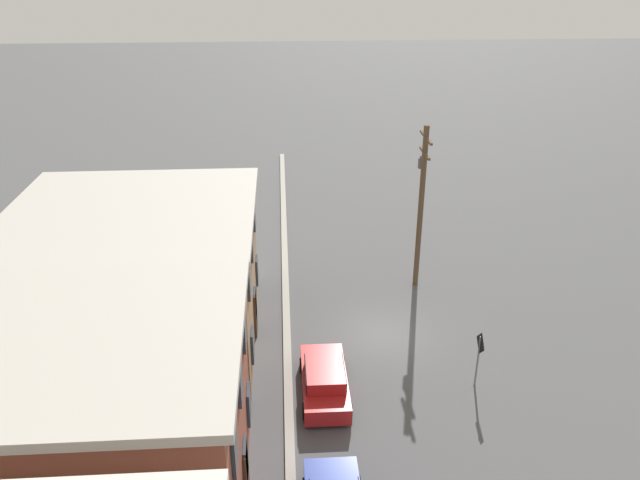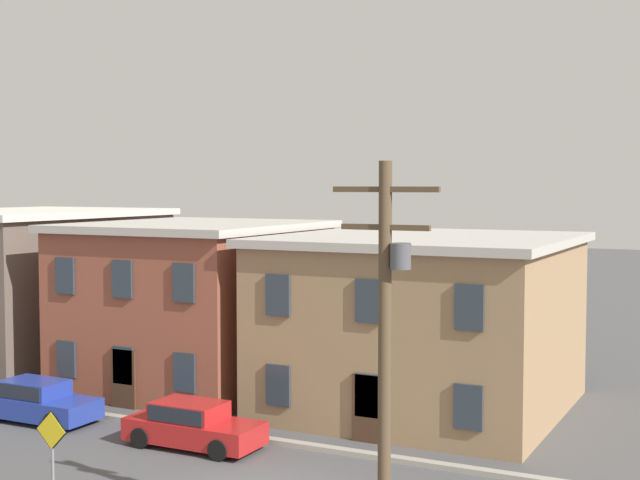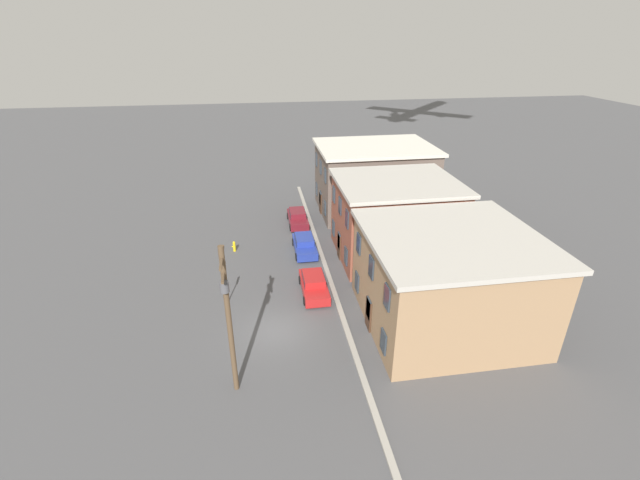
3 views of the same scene
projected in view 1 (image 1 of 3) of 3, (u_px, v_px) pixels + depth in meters
ground_plane at (382, 334)px, 29.45m from camera, size 200.00×200.00×0.00m
kerb_strip at (287, 336)px, 29.16m from camera, size 56.00×0.36×0.16m
apartment_midblock at (86, 425)px, 19.02m from camera, size 8.76×9.90×6.72m
apartment_far at (139, 275)px, 27.99m from camera, size 10.43×10.68×6.41m
car_red at (325, 379)px, 25.20m from camera, size 4.40×1.92×1.43m
caution_sign at (479, 351)px, 25.25m from camera, size 1.01×0.08×2.62m
utility_pole at (421, 199)px, 31.74m from camera, size 2.40×0.44×8.77m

